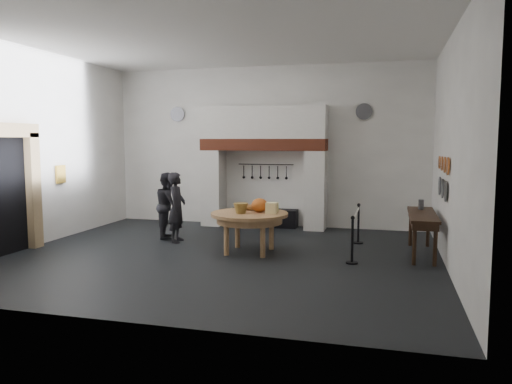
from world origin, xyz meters
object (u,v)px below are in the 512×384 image
(iron_range, at_px, (264,218))
(side_table, at_px, (423,215))
(work_table, at_px, (249,214))
(visitor_near, at_px, (177,207))
(barrier_post_far, at_px, (358,225))
(barrier_post_near, at_px, (352,241))
(visitor_far, at_px, (169,205))

(iron_range, bearing_deg, side_table, -31.94)
(iron_range, bearing_deg, work_table, -81.43)
(visitor_near, relative_size, side_table, 0.76)
(side_table, height_order, barrier_post_far, same)
(barrier_post_near, relative_size, barrier_post_far, 1.00)
(work_table, relative_size, barrier_post_near, 1.86)
(iron_range, bearing_deg, visitor_far, -130.49)
(side_table, relative_size, barrier_post_near, 2.44)
(iron_range, distance_m, side_table, 4.87)
(iron_range, height_order, barrier_post_far, barrier_post_far)
(work_table, distance_m, visitor_near, 2.08)
(iron_range, height_order, visitor_near, visitor_near)
(work_table, distance_m, visitor_far, 2.60)
(visitor_near, xyz_separation_m, side_table, (5.59, 0.06, 0.03))
(visitor_far, bearing_deg, barrier_post_far, -105.59)
(visitor_near, bearing_deg, barrier_post_near, -112.57)
(visitor_far, relative_size, side_table, 0.75)
(visitor_near, height_order, barrier_post_far, visitor_near)
(side_table, bearing_deg, work_table, -169.12)
(visitor_far, bearing_deg, barrier_post_near, -129.80)
(visitor_near, bearing_deg, barrier_post_far, -85.90)
(visitor_far, relative_size, barrier_post_near, 1.83)
(side_table, relative_size, barrier_post_far, 2.44)
(barrier_post_near, bearing_deg, visitor_near, 165.86)
(visitor_far, distance_m, side_table, 6.00)
(visitor_far, height_order, barrier_post_near, visitor_far)
(iron_range, bearing_deg, barrier_post_far, -31.67)
(visitor_near, height_order, side_table, visitor_near)
(barrier_post_far, bearing_deg, visitor_near, -167.47)
(iron_range, xyz_separation_m, visitor_near, (-1.49, -2.62, 0.59))
(visitor_near, distance_m, side_table, 5.59)
(iron_range, distance_m, barrier_post_near, 4.58)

